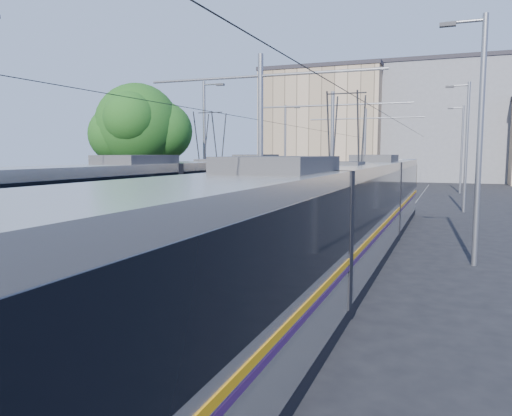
% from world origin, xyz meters
% --- Properties ---
extents(ground, '(160.00, 160.00, 0.00)m').
position_xyz_m(ground, '(0.00, 0.00, 0.00)').
color(ground, black).
rests_on(ground, ground).
extents(platform, '(4.00, 50.00, 0.30)m').
position_xyz_m(platform, '(0.00, 17.00, 0.15)').
color(platform, gray).
rests_on(platform, ground).
extents(tactile_strip_left, '(0.70, 50.00, 0.01)m').
position_xyz_m(tactile_strip_left, '(-1.45, 17.00, 0.30)').
color(tactile_strip_left, gray).
rests_on(tactile_strip_left, platform).
extents(tactile_strip_right, '(0.70, 50.00, 0.01)m').
position_xyz_m(tactile_strip_right, '(1.45, 17.00, 0.30)').
color(tactile_strip_right, gray).
rests_on(tactile_strip_right, platform).
extents(rails, '(8.71, 70.00, 0.03)m').
position_xyz_m(rails, '(0.00, 17.00, 0.02)').
color(rails, gray).
rests_on(rails, ground).
extents(tram_left, '(2.43, 28.84, 5.50)m').
position_xyz_m(tram_left, '(-3.60, 11.01, 1.71)').
color(tram_left, black).
rests_on(tram_left, ground).
extents(tram_right, '(2.43, 31.98, 5.50)m').
position_xyz_m(tram_right, '(3.60, 6.03, 1.86)').
color(tram_right, black).
rests_on(tram_right, ground).
extents(catenary, '(9.20, 70.00, 7.00)m').
position_xyz_m(catenary, '(0.00, 14.15, 4.52)').
color(catenary, slate).
rests_on(catenary, platform).
extents(street_lamps, '(15.18, 38.22, 8.00)m').
position_xyz_m(street_lamps, '(-0.00, 21.00, 4.18)').
color(street_lamps, slate).
rests_on(street_lamps, ground).
extents(shelter, '(0.77, 1.21, 2.60)m').
position_xyz_m(shelter, '(-0.09, 13.74, 1.66)').
color(shelter, black).
rests_on(shelter, platform).
extents(tree, '(5.22, 4.83, 7.58)m').
position_xyz_m(tree, '(-9.65, 14.75, 5.13)').
color(tree, '#382314').
rests_on(tree, ground).
extents(building_left, '(16.32, 12.24, 15.16)m').
position_xyz_m(building_left, '(-10.00, 60.00, 7.59)').
color(building_left, tan).
rests_on(building_left, ground).
extents(building_centre, '(18.36, 14.28, 15.68)m').
position_xyz_m(building_centre, '(6.00, 64.00, 7.85)').
color(building_centre, slate).
rests_on(building_centre, ground).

